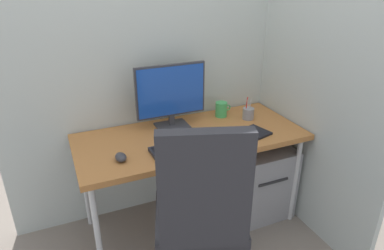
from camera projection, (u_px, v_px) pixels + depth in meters
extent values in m
plane|color=slate|center=(191.00, 221.00, 2.52)|extent=(8.00, 8.00, 0.00)
cube|color=#B7C1BC|center=(169.00, 18.00, 2.23)|extent=(2.34, 0.04, 2.80)
cube|color=#B7C1BC|center=(312.00, 21.00, 2.12)|extent=(0.04, 1.51, 2.80)
cube|color=#B27038|center=(191.00, 137.00, 2.23)|extent=(1.48, 0.65, 0.04)
cylinder|color=silver|center=(98.00, 235.00, 1.91)|extent=(0.04, 0.04, 0.67)
cylinder|color=silver|center=(295.00, 180.00, 2.40)|extent=(0.04, 0.04, 0.67)
cylinder|color=silver|center=(85.00, 185.00, 2.35)|extent=(0.04, 0.04, 0.67)
cylinder|color=silver|center=(253.00, 147.00, 2.85)|extent=(0.04, 0.04, 0.67)
sphere|color=black|center=(182.00, 248.00, 2.24)|extent=(0.05, 0.05, 0.05)
cylinder|color=silver|center=(199.00, 250.00, 1.92)|extent=(0.04, 0.04, 0.34)
cube|color=#2D2D33|center=(199.00, 219.00, 1.83)|extent=(0.58, 0.57, 0.09)
cube|color=#2D2D33|center=(205.00, 191.00, 1.49)|extent=(0.42, 0.20, 0.59)
cube|color=gray|center=(251.00, 176.00, 2.57)|extent=(0.47, 0.51, 0.54)
cube|color=#262628|center=(273.00, 182.00, 2.31)|extent=(0.23, 0.01, 0.02)
cube|color=#333338|center=(172.00, 126.00, 2.34)|extent=(0.22, 0.17, 0.01)
cube|color=#333338|center=(172.00, 119.00, 2.33)|extent=(0.04, 0.02, 0.08)
cube|color=#333338|center=(171.00, 90.00, 2.24)|extent=(0.48, 0.02, 0.35)
cube|color=#1947B2|center=(171.00, 91.00, 2.23)|extent=(0.46, 0.01, 0.33)
cube|color=black|center=(183.00, 148.00, 2.03)|extent=(0.39, 0.18, 0.02)
cube|color=black|center=(183.00, 146.00, 2.02)|extent=(0.36, 0.14, 0.00)
ellipsoid|color=#333338|center=(121.00, 157.00, 1.91)|extent=(0.07, 0.09, 0.04)
cylinder|color=gray|center=(248.00, 114.00, 2.45)|extent=(0.08, 0.08, 0.08)
cylinder|color=silver|center=(248.00, 107.00, 2.42)|extent=(0.02, 0.01, 0.11)
cylinder|color=silver|center=(250.00, 106.00, 2.43)|extent=(0.02, 0.01, 0.11)
torus|color=orange|center=(248.00, 112.00, 2.44)|extent=(0.04, 0.04, 0.01)
cylinder|color=red|center=(246.00, 106.00, 2.43)|extent=(0.02, 0.01, 0.14)
cube|color=black|center=(255.00, 132.00, 2.24)|extent=(0.19, 0.20, 0.01)
cylinder|color=#3FAD59|center=(221.00, 109.00, 2.48)|extent=(0.09, 0.09, 0.11)
torus|color=#3FAD59|center=(228.00, 108.00, 2.50)|extent=(0.05, 0.01, 0.05)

